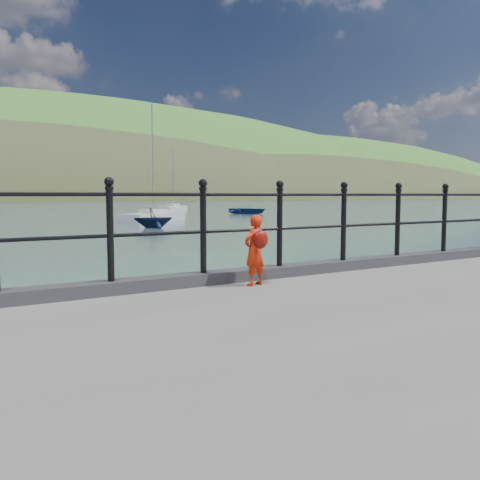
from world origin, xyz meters
TOP-DOWN VIEW (x-y plane):
  - ground at (0.00, 0.00)m, footprint 600.00×600.00m
  - kerb at (0.00, -0.15)m, footprint 60.00×0.30m
  - railing at (0.00, -0.15)m, footprint 18.11×0.11m
  - far_shore at (38.34, 239.41)m, footprint 830.00×200.00m
  - child at (-0.08, -0.56)m, footprint 0.37×0.33m
  - launch_blue at (27.93, 43.16)m, footprint 4.89×5.65m
  - launch_navy at (9.04, 25.21)m, footprint 2.76×2.46m
  - sailboat_far at (24.83, 57.05)m, footprint 5.59×5.23m
  - sailboat_near at (12.27, 33.08)m, footprint 6.88×5.75m

SIDE VIEW (x-z plane):
  - far_shore at x=38.34m, z-range -100.57..55.43m
  - ground at x=0.00m, z-range 0.00..0.00m
  - sailboat_near at x=12.27m, z-range -4.47..5.15m
  - sailboat_far at x=24.83m, z-range -3.98..4.67m
  - launch_blue at x=27.93m, z-range 0.00..0.98m
  - launch_navy at x=9.04m, z-range 0.00..1.33m
  - kerb at x=0.00m, z-range 1.00..1.15m
  - child at x=-0.08m, z-range 1.01..1.91m
  - railing at x=0.00m, z-range 1.23..2.42m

